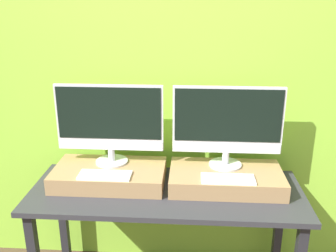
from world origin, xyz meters
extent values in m
cube|color=#8CC638|center=(0.00, 0.65, 1.30)|extent=(8.00, 0.04, 2.60)
cube|color=#2D2D33|center=(0.00, 0.29, 0.70)|extent=(1.54, 0.58, 0.03)
cube|color=#232328|center=(-0.71, 0.52, 0.34)|extent=(0.05, 0.05, 0.68)
cube|color=#232328|center=(0.71, 0.52, 0.34)|extent=(0.05, 0.05, 0.68)
cube|color=#99754C|center=(-0.34, 0.36, 0.76)|extent=(0.64, 0.36, 0.10)
cylinder|color=silver|center=(-0.34, 0.44, 0.81)|extent=(0.19, 0.19, 0.01)
cylinder|color=silver|center=(-0.34, 0.44, 0.86)|extent=(0.04, 0.04, 0.07)
cube|color=silver|center=(-0.34, 0.44, 1.09)|extent=(0.62, 0.02, 0.39)
cube|color=black|center=(-0.34, 0.42, 1.12)|extent=(0.60, 0.00, 0.31)
cube|color=silver|center=(-0.34, 0.42, 0.92)|extent=(0.61, 0.00, 0.06)
cube|color=silver|center=(-0.34, 0.25, 0.81)|extent=(0.29, 0.12, 0.01)
cube|color=silver|center=(-0.34, 0.25, 0.82)|extent=(0.28, 0.11, 0.00)
cube|color=#99754C|center=(0.34, 0.36, 0.76)|extent=(0.64, 0.36, 0.10)
cylinder|color=silver|center=(0.34, 0.44, 0.81)|extent=(0.19, 0.19, 0.01)
cylinder|color=silver|center=(0.34, 0.44, 0.86)|extent=(0.04, 0.04, 0.07)
cube|color=silver|center=(0.34, 0.44, 1.09)|extent=(0.62, 0.02, 0.39)
cube|color=black|center=(0.34, 0.42, 1.12)|extent=(0.60, 0.00, 0.31)
cube|color=silver|center=(0.34, 0.42, 0.92)|extent=(0.61, 0.00, 0.06)
cube|color=silver|center=(0.34, 0.25, 0.81)|extent=(0.29, 0.12, 0.01)
cube|color=silver|center=(0.34, 0.25, 0.82)|extent=(0.28, 0.11, 0.00)
camera|label=1|loc=(0.13, -1.59, 1.75)|focal=40.00mm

